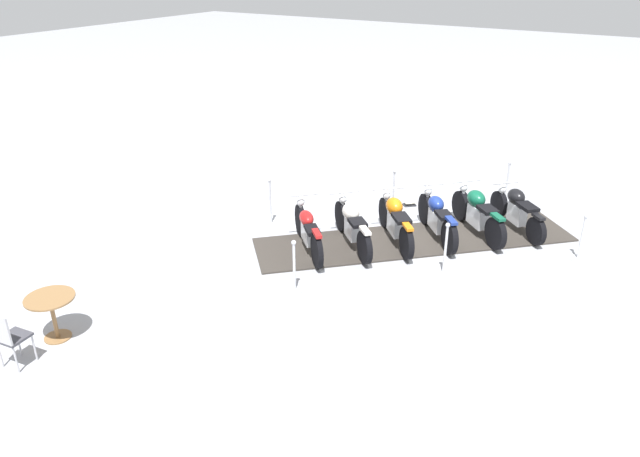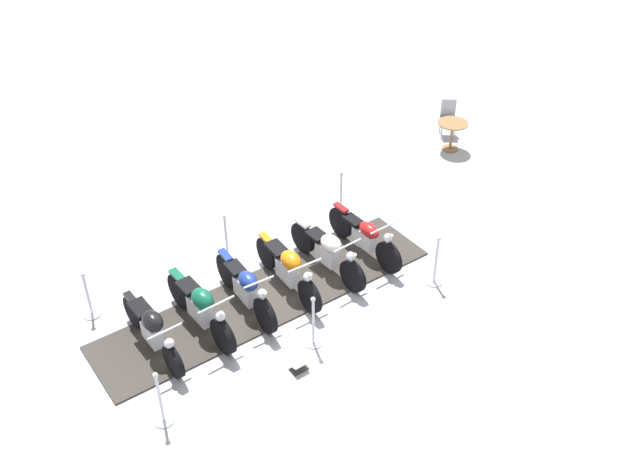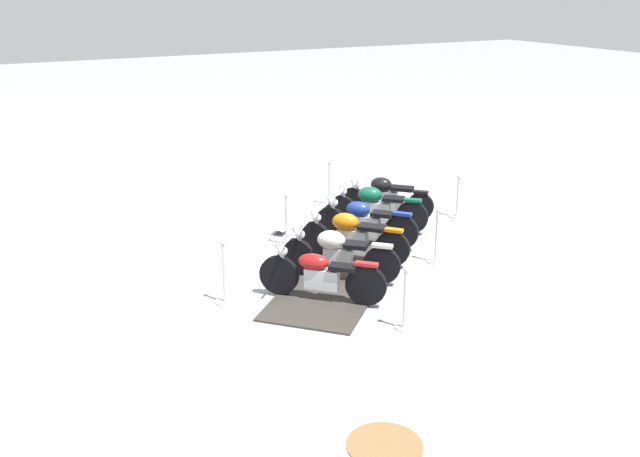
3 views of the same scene
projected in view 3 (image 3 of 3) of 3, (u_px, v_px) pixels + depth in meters
The scene contains 15 objects.
ground_plane at pixel (359, 253), 14.54m from camera, with size 80.00×80.00×0.00m, color #A8AAB2.
display_platform at pixel (359, 252), 14.54m from camera, with size 7.00×1.63×0.04m, color #38332D.
motorcycle_black at pixel (385, 196), 16.54m from camera, with size 1.64×1.62×0.92m.
motorcycle_forest at pixel (375, 207), 15.67m from camera, with size 1.73×1.66×1.02m.
motorcycle_navy at pixel (364, 222), 14.81m from camera, with size 1.57×1.78×1.04m.
motorcycle_copper at pixel (351, 236), 13.95m from camera, with size 1.61×1.79×1.00m.
motorcycle_cream at pixel (336, 253), 13.08m from camera, with size 1.75×1.67×1.01m.
motorcycle_maroon at pixel (320, 274), 12.23m from camera, with size 1.68×1.65×1.03m.
stanchion_left_front at pixel (457, 205), 16.66m from camera, with size 0.35×0.35×1.02m.
stanchion_right_rear at pixel (225, 284), 12.21m from camera, with size 0.35×0.35×1.14m.
stanchion_left_mid at pixel (436, 245), 13.97m from camera, with size 0.34×0.34×1.11m.
stanchion_right_front at pixel (329, 191), 17.56m from camera, with size 0.34×0.34×1.11m.
stanchion_left_rear at pixel (405, 307), 11.29m from camera, with size 0.29×0.29×1.06m.
stanchion_right_mid at pixel (286, 227), 14.87m from camera, with size 0.29×0.29×1.12m.
info_placard at pixel (280, 231), 15.60m from camera, with size 0.37×0.37×0.19m.
Camera 3 is at (7.05, 11.62, 5.26)m, focal length 40.33 mm.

